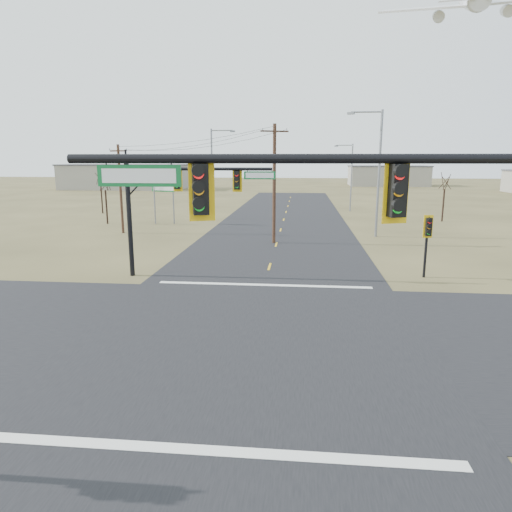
{
  "coord_description": "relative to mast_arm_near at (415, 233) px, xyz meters",
  "views": [
    {
      "loc": [
        2.0,
        -17.18,
        6.95
      ],
      "look_at": [
        0.2,
        1.0,
        3.07
      ],
      "focal_mm": 32.0,
      "sensor_mm": 36.0,
      "label": 1
    }
  ],
  "objects": [
    {
      "name": "ground",
      "position": [
        -4.31,
        7.78,
        -5.49
      ],
      "size": [
        320.0,
        320.0,
        0.0
      ],
      "primitive_type": "plane",
      "color": "olive",
      "rests_on": "ground"
    },
    {
      "name": "road_ew",
      "position": [
        -4.31,
        7.78,
        -5.48
      ],
      "size": [
        160.0,
        14.0,
        0.02
      ],
      "primitive_type": "cube",
      "color": "black",
      "rests_on": "ground"
    },
    {
      "name": "road_ns",
      "position": [
        -4.31,
        7.78,
        -5.48
      ],
      "size": [
        14.0,
        160.0,
        0.02
      ],
      "primitive_type": "cube",
      "color": "black",
      "rests_on": "ground"
    },
    {
      "name": "stop_bar_near",
      "position": [
        -4.31,
        0.28,
        -5.46
      ],
      "size": [
        12.0,
        0.4,
        0.01
      ],
      "primitive_type": "cube",
      "color": "silver",
      "rests_on": "road_ns"
    },
    {
      "name": "stop_bar_far",
      "position": [
        -4.31,
        15.28,
        -5.46
      ],
      "size": [
        12.0,
        0.4,
        0.01
      ],
      "primitive_type": "cube",
      "color": "silver",
      "rests_on": "road_ns"
    },
    {
      "name": "mast_arm_near",
      "position": [
        0.0,
        0.0,
        0.0
      ],
      "size": [
        10.96,
        0.57,
        7.57
      ],
      "rotation": [
        0.0,
        0.0,
        0.35
      ],
      "color": "black",
      "rests_on": "ground"
    },
    {
      "name": "mast_arm_far",
      "position": [
        -9.5,
        16.74,
        -0.42
      ],
      "size": [
        8.84,
        0.4,
        7.01
      ],
      "rotation": [
        0.0,
        0.0,
        0.01
      ],
      "color": "black",
      "rests_on": "ground"
    },
    {
      "name": "pedestal_signal_ne",
      "position": [
        5.12,
        17.88,
        -2.67
      ],
      "size": [
        0.6,
        0.51,
        3.79
      ],
      "rotation": [
        0.0,
        0.0,
        0.1
      ],
      "color": "black",
      "rests_on": "ground"
    },
    {
      "name": "utility_pole_near",
      "position": [
        -4.57,
        28.57,
        -0.42
      ],
      "size": [
        2.25,
        1.04,
        9.77
      ],
      "rotation": [
        0.0,
        0.0,
        0.4
      ],
      "color": "#452C1D",
      "rests_on": "ground"
    },
    {
      "name": "utility_pole_far",
      "position": [
        -19.38,
        32.62,
        -1.13
      ],
      "size": [
        1.92,
        0.9,
        8.31
      ],
      "rotation": [
        0.0,
        0.0,
        -0.4
      ],
      "color": "#452C1D",
      "rests_on": "ground"
    },
    {
      "name": "highway_sign",
      "position": [
        -17.19,
        39.07,
        -1.7
      ],
      "size": [
        2.74,
        0.77,
        5.27
      ],
      "rotation": [
        0.0,
        0.0,
        -0.25
      ],
      "color": "slate",
      "rests_on": "ground"
    },
    {
      "name": "streetlight_a",
      "position": [
        4.3,
        32.77,
        0.8
      ],
      "size": [
        3.14,
        0.51,
        11.19
      ],
      "rotation": [
        0.0,
        0.0,
        -0.44
      ],
      "color": "slate",
      "rests_on": "ground"
    },
    {
      "name": "streetlight_b",
      "position": [
        4.16,
        53.83,
        -0.45
      ],
      "size": [
        2.5,
        0.25,
        8.99
      ],
      "rotation": [
        0.0,
        0.0,
        0.06
      ],
      "color": "slate",
      "rests_on": "ground"
    },
    {
      "name": "streetlight_c",
      "position": [
        -12.63,
        44.38,
        0.36
      ],
      "size": [
        2.91,
        0.42,
        10.41
      ],
      "rotation": [
        0.0,
        0.0,
        0.31
      ],
      "color": "slate",
      "rests_on": "ground"
    },
    {
      "name": "bare_tree_a",
      "position": [
        -23.51,
        38.57,
        -0.92
      ],
      "size": [
        2.59,
        2.59,
        5.77
      ],
      "rotation": [
        0.0,
        0.0,
        -0.1
      ],
      "color": "black",
      "rests_on": "ground"
    },
    {
      "name": "bare_tree_b",
      "position": [
        -28.28,
        48.08,
        -0.8
      ],
      "size": [
        2.3,
        2.3,
        5.87
      ],
      "rotation": [
        0.0,
        0.0,
        0.0
      ],
      "color": "black",
      "rests_on": "ground"
    },
    {
      "name": "bare_tree_c",
      "position": [
        13.74,
        44.21,
        -0.91
      ],
      "size": [
        2.67,
        2.67,
        5.84
      ],
      "rotation": [
        0.0,
        0.0,
        0.09
      ],
      "color": "black",
      "rests_on": "ground"
    },
    {
      "name": "warehouse_left",
      "position": [
        -44.31,
        97.78,
        -2.74
      ],
      "size": [
        28.0,
        14.0,
        5.5
      ],
      "primitive_type": "cube",
      "color": "gray",
      "rests_on": "ground"
    },
    {
      "name": "warehouse_mid",
      "position": [
        20.69,
        117.78,
        -2.99
      ],
      "size": [
        20.0,
        12.0,
        5.0
      ],
      "primitive_type": "cube",
      "color": "gray",
      "rests_on": "ground"
    },
    {
      "name": "jet_airliner",
      "position": [
        25.79,
        77.42,
        27.6
      ],
      "size": [
        23.14,
        24.39,
        14.36
      ],
      "rotation": [
        0.0,
        -0.32,
        1.38
      ],
      "color": "silver"
    }
  ]
}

